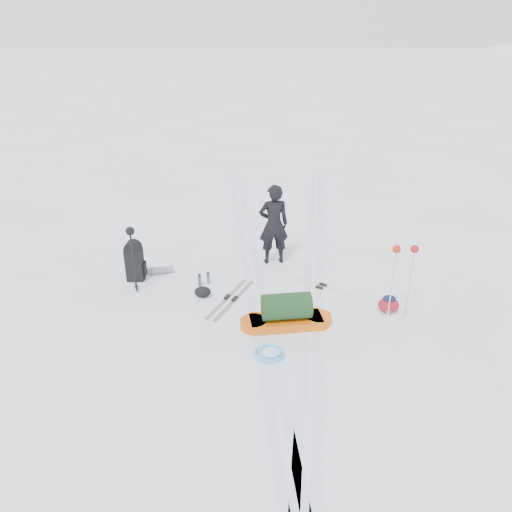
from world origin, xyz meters
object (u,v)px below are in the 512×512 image
object	(u,v)px
skier	(274,224)
pulk_sled	(286,314)
ski_poles_black	(131,239)
expedition_rucksack	(138,261)

from	to	relation	value
skier	pulk_sled	size ratio (longest dim) A/B	1.07
ski_poles_black	expedition_rucksack	bearing A→B (deg)	106.10
skier	expedition_rucksack	size ratio (longest dim) A/B	1.95
expedition_rucksack	ski_poles_black	bearing A→B (deg)	-82.16
pulk_sled	skier	bearing A→B (deg)	85.67
skier	ski_poles_black	size ratio (longest dim) A/B	1.30
pulk_sled	expedition_rucksack	bearing A→B (deg)	141.67
expedition_rucksack	ski_poles_black	xyz separation A→B (m)	(0.05, -0.54, 0.75)
pulk_sled	expedition_rucksack	distance (m)	3.57
expedition_rucksack	ski_poles_black	distance (m)	0.93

